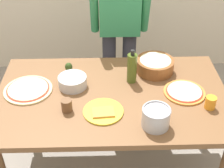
{
  "coord_description": "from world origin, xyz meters",
  "views": [
    {
      "loc": [
        -0.05,
        -1.75,
        2.12
      ],
      "look_at": [
        0.0,
        0.05,
        0.81
      ],
      "focal_mm": 51.69,
      "sensor_mm": 36.0,
      "label": 1
    }
  ],
  "objects_px": {
    "popcorn_bowl": "(155,64)",
    "steel_pot": "(156,117)",
    "mixing_bowl_steel": "(73,82)",
    "olive_oil_bottle": "(132,68)",
    "person_cook": "(120,22)",
    "cup_small_brown": "(67,105)",
    "pizza_raw_on_board": "(28,89)",
    "dining_table": "(112,104)",
    "plate_with_slice": "(103,111)",
    "cup_orange": "(210,103)",
    "pizza_cooked_on_tray": "(184,92)",
    "avocado": "(69,67)"
  },
  "relations": [
    {
      "from": "person_cook",
      "to": "cup_small_brown",
      "type": "xyz_separation_m",
      "value": [
        -0.38,
        -0.92,
        -0.14
      ]
    },
    {
      "from": "olive_oil_bottle",
      "to": "cup_orange",
      "type": "height_order",
      "value": "olive_oil_bottle"
    },
    {
      "from": "person_cook",
      "to": "cup_orange",
      "type": "xyz_separation_m",
      "value": [
        0.55,
        -0.92,
        -0.14
      ]
    },
    {
      "from": "steel_pot",
      "to": "cup_small_brown",
      "type": "bearing_deg",
      "value": 164.32
    },
    {
      "from": "pizza_raw_on_board",
      "to": "plate_with_slice",
      "type": "relative_size",
      "value": 1.29
    },
    {
      "from": "steel_pot",
      "to": "mixing_bowl_steel",
      "type": "bearing_deg",
      "value": 141.85
    },
    {
      "from": "popcorn_bowl",
      "to": "cup_small_brown",
      "type": "distance_m",
      "value": 0.76
    },
    {
      "from": "person_cook",
      "to": "cup_orange",
      "type": "distance_m",
      "value": 1.08
    },
    {
      "from": "dining_table",
      "to": "olive_oil_bottle",
      "type": "height_order",
      "value": "olive_oil_bottle"
    },
    {
      "from": "person_cook",
      "to": "cup_small_brown",
      "type": "height_order",
      "value": "person_cook"
    },
    {
      "from": "mixing_bowl_steel",
      "to": "cup_orange",
      "type": "distance_m",
      "value": 0.94
    },
    {
      "from": "dining_table",
      "to": "avocado",
      "type": "relative_size",
      "value": 22.86
    },
    {
      "from": "plate_with_slice",
      "to": "steel_pot",
      "type": "relative_size",
      "value": 1.5
    },
    {
      "from": "person_cook",
      "to": "mixing_bowl_steel",
      "type": "relative_size",
      "value": 8.1
    },
    {
      "from": "pizza_cooked_on_tray",
      "to": "cup_small_brown",
      "type": "xyz_separation_m",
      "value": [
        -0.79,
        -0.16,
        0.03
      ]
    },
    {
      "from": "pizza_raw_on_board",
      "to": "steel_pot",
      "type": "height_order",
      "value": "steel_pot"
    },
    {
      "from": "pizza_cooked_on_tray",
      "to": "avocado",
      "type": "height_order",
      "value": "avocado"
    },
    {
      "from": "mixing_bowl_steel",
      "to": "olive_oil_bottle",
      "type": "height_order",
      "value": "olive_oil_bottle"
    },
    {
      "from": "cup_small_brown",
      "to": "olive_oil_bottle",
      "type": "bearing_deg",
      "value": 35.64
    },
    {
      "from": "dining_table",
      "to": "cup_small_brown",
      "type": "distance_m",
      "value": 0.36
    },
    {
      "from": "person_cook",
      "to": "pizza_cooked_on_tray",
      "type": "height_order",
      "value": "person_cook"
    },
    {
      "from": "pizza_raw_on_board",
      "to": "plate_with_slice",
      "type": "xyz_separation_m",
      "value": [
        0.52,
        -0.25,
        -0.0
      ]
    },
    {
      "from": "cup_small_brown",
      "to": "avocado",
      "type": "bearing_deg",
      "value": 93.09
    },
    {
      "from": "person_cook",
      "to": "plate_with_slice",
      "type": "bearing_deg",
      "value": -98.84
    },
    {
      "from": "person_cook",
      "to": "pizza_cooked_on_tray",
      "type": "bearing_deg",
      "value": -61.24
    },
    {
      "from": "dining_table",
      "to": "plate_with_slice",
      "type": "height_order",
      "value": "plate_with_slice"
    },
    {
      "from": "plate_with_slice",
      "to": "steel_pot",
      "type": "bearing_deg",
      "value": -21.94
    },
    {
      "from": "steel_pot",
      "to": "pizza_cooked_on_tray",
      "type": "bearing_deg",
      "value": 52.35
    },
    {
      "from": "pizza_raw_on_board",
      "to": "cup_small_brown",
      "type": "bearing_deg",
      "value": -37.21
    },
    {
      "from": "pizza_raw_on_board",
      "to": "olive_oil_bottle",
      "type": "bearing_deg",
      "value": 7.4
    },
    {
      "from": "pizza_cooked_on_tray",
      "to": "olive_oil_bottle",
      "type": "height_order",
      "value": "olive_oil_bottle"
    },
    {
      "from": "mixing_bowl_steel",
      "to": "cup_small_brown",
      "type": "distance_m",
      "value": 0.26
    },
    {
      "from": "person_cook",
      "to": "cup_small_brown",
      "type": "relative_size",
      "value": 19.06
    },
    {
      "from": "popcorn_bowl",
      "to": "mixing_bowl_steel",
      "type": "relative_size",
      "value": 1.4
    },
    {
      "from": "avocado",
      "to": "mixing_bowl_steel",
      "type": "bearing_deg",
      "value": -77.63
    },
    {
      "from": "cup_small_brown",
      "to": "avocado",
      "type": "height_order",
      "value": "cup_small_brown"
    },
    {
      "from": "popcorn_bowl",
      "to": "steel_pot",
      "type": "xyz_separation_m",
      "value": [
        -0.08,
        -0.59,
        0.0
      ]
    },
    {
      "from": "dining_table",
      "to": "steel_pot",
      "type": "bearing_deg",
      "value": -51.35
    },
    {
      "from": "plate_with_slice",
      "to": "mixing_bowl_steel",
      "type": "xyz_separation_m",
      "value": [
        -0.21,
        0.29,
        0.03
      ]
    },
    {
      "from": "pizza_raw_on_board",
      "to": "cup_orange",
      "type": "bearing_deg",
      "value": -10.2
    },
    {
      "from": "plate_with_slice",
      "to": "dining_table",
      "type": "bearing_deg",
      "value": 71.6
    },
    {
      "from": "steel_pot",
      "to": "avocado",
      "type": "height_order",
      "value": "steel_pot"
    },
    {
      "from": "pizza_cooked_on_tray",
      "to": "steel_pot",
      "type": "xyz_separation_m",
      "value": [
        -0.25,
        -0.32,
        0.06
      ]
    },
    {
      "from": "dining_table",
      "to": "avocado",
      "type": "height_order",
      "value": "avocado"
    },
    {
      "from": "steel_pot",
      "to": "cup_small_brown",
      "type": "distance_m",
      "value": 0.57
    },
    {
      "from": "pizza_raw_on_board",
      "to": "cup_small_brown",
      "type": "xyz_separation_m",
      "value": [
        0.29,
        -0.22,
        0.03
      ]
    },
    {
      "from": "olive_oil_bottle",
      "to": "steel_pot",
      "type": "bearing_deg",
      "value": -76.95
    },
    {
      "from": "popcorn_bowl",
      "to": "cup_orange",
      "type": "xyz_separation_m",
      "value": [
        0.3,
        -0.44,
        -0.02
      ]
    },
    {
      "from": "pizza_cooked_on_tray",
      "to": "cup_orange",
      "type": "distance_m",
      "value": 0.21
    },
    {
      "from": "pizza_raw_on_board",
      "to": "cup_small_brown",
      "type": "height_order",
      "value": "cup_small_brown"
    }
  ]
}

